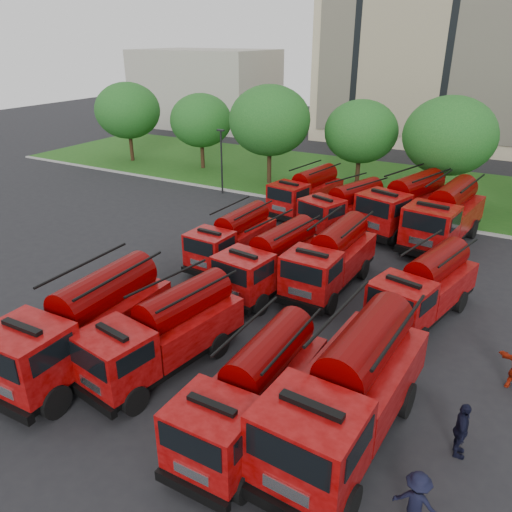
{
  "coord_description": "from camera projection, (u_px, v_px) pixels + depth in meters",
  "views": [
    {
      "loc": [
        11.69,
        -15.55,
        11.84
      ],
      "look_at": [
        0.58,
        4.06,
        1.8
      ],
      "focal_mm": 35.0,
      "sensor_mm": 36.0,
      "label": 1
    }
  ],
  "objects": [
    {
      "name": "ground",
      "position": [
        200.0,
        322.0,
        22.44
      ],
      "size": [
        140.0,
        140.0,
        0.0
      ],
      "primitive_type": "plane",
      "color": "black",
      "rests_on": "ground"
    },
    {
      "name": "lawn",
      "position": [
        375.0,
        183.0,
        43.09
      ],
      "size": [
        70.0,
        16.0,
        0.12
      ],
      "primitive_type": "cube",
      "color": "#194E15",
      "rests_on": "ground"
    },
    {
      "name": "curb",
      "position": [
        342.0,
        209.0,
        36.64
      ],
      "size": [
        70.0,
        0.3,
        0.14
      ],
      "primitive_type": "cube",
      "color": "gray",
      "rests_on": "ground"
    },
    {
      "name": "apartment_building",
      "position": [
        465.0,
        28.0,
        54.56
      ],
      "size": [
        30.0,
        14.18,
        25.0
      ],
      "color": "beige",
      "rests_on": "ground"
    },
    {
      "name": "side_building",
      "position": [
        206.0,
        88.0,
        68.89
      ],
      "size": [
        18.0,
        12.0,
        10.0
      ],
      "primitive_type": "cube",
      "color": "#9F9B8D",
      "rests_on": "ground"
    },
    {
      "name": "tree_0",
      "position": [
        128.0,
        111.0,
        48.69
      ],
      "size": [
        6.3,
        6.3,
        7.7
      ],
      "color": "#382314",
      "rests_on": "ground"
    },
    {
      "name": "tree_1",
      "position": [
        201.0,
        120.0,
        46.08
      ],
      "size": [
        5.71,
        5.71,
        6.98
      ],
      "color": "#382314",
      "rests_on": "ground"
    },
    {
      "name": "tree_2",
      "position": [
        270.0,
        121.0,
        40.95
      ],
      "size": [
        6.72,
        6.72,
        8.22
      ],
      "color": "#382314",
      "rests_on": "ground"
    },
    {
      "name": "tree_3",
      "position": [
        361.0,
        132.0,
        40.06
      ],
      "size": [
        5.88,
        5.88,
        7.19
      ],
      "color": "#382314",
      "rests_on": "ground"
    },
    {
      "name": "tree_4",
      "position": [
        450.0,
        136.0,
        35.5
      ],
      "size": [
        6.55,
        6.55,
        8.01
      ],
      "color": "#382314",
      "rests_on": "ground"
    },
    {
      "name": "lamp_post_0",
      "position": [
        222.0,
        158.0,
        39.44
      ],
      "size": [
        0.6,
        0.25,
        5.11
      ],
      "color": "black",
      "rests_on": "ground"
    },
    {
      "name": "fire_truck_0",
      "position": [
        85.0,
        324.0,
        18.99
      ],
      "size": [
        2.94,
        7.71,
        3.49
      ],
      "rotation": [
        0.0,
        0.0,
        0.02
      ],
      "color": "black",
      "rests_on": "ground"
    },
    {
      "name": "fire_truck_1",
      "position": [
        165.0,
        332.0,
        18.83
      ],
      "size": [
        3.37,
        7.1,
        3.1
      ],
      "rotation": [
        0.0,
        0.0,
        -0.16
      ],
      "color": "black",
      "rests_on": "ground"
    },
    {
      "name": "fire_truck_2",
      "position": [
        253.0,
        391.0,
        15.74
      ],
      "size": [
        2.52,
        6.8,
        3.09
      ],
      "rotation": [
        0.0,
        0.0,
        -0.0
      ],
      "color": "black",
      "rests_on": "ground"
    },
    {
      "name": "fire_truck_3",
      "position": [
        349.0,
        390.0,
        15.34
      ],
      "size": [
        3.28,
        8.12,
        3.63
      ],
      "rotation": [
        0.0,
        0.0,
        -0.06
      ],
      "color": "black",
      "rests_on": "ground"
    },
    {
      "name": "fire_truck_4",
      "position": [
        233.0,
        238.0,
        27.84
      ],
      "size": [
        2.55,
        6.41,
        2.88
      ],
      "rotation": [
        0.0,
        0.0,
        -0.05
      ],
      "color": "black",
      "rests_on": "ground"
    },
    {
      "name": "fire_truck_5",
      "position": [
        271.0,
        260.0,
        24.82
      ],
      "size": [
        3.17,
        7.05,
        3.1
      ],
      "rotation": [
        0.0,
        0.0,
        -0.12
      ],
      "color": "black",
      "rests_on": "ground"
    },
    {
      "name": "fire_truck_6",
      "position": [
        331.0,
        258.0,
        24.94
      ],
      "size": [
        2.75,
        7.05,
        3.17
      ],
      "rotation": [
        0.0,
        0.0,
        -0.03
      ],
      "color": "black",
      "rests_on": "ground"
    },
    {
      "name": "fire_truck_7",
      "position": [
        425.0,
        287.0,
        22.2
      ],
      "size": [
        3.77,
        7.08,
        3.07
      ],
      "rotation": [
        0.0,
        0.0,
        -0.23
      ],
      "color": "black",
      "rests_on": "ground"
    },
    {
      "name": "fire_truck_8",
      "position": [
        307.0,
        192.0,
        35.63
      ],
      "size": [
        3.38,
        7.02,
        3.07
      ],
      "rotation": [
        0.0,
        0.0,
        -0.16
      ],
      "color": "black",
      "rests_on": "ground"
    },
    {
      "name": "fire_truck_9",
      "position": [
        345.0,
        208.0,
        32.25
      ],
      "size": [
        4.4,
        7.18,
        3.1
      ],
      "rotation": [
        0.0,
        0.0,
        -0.33
      ],
      "color": "black",
      "rests_on": "ground"
    },
    {
      "name": "fire_truck_10",
      "position": [
        405.0,
        204.0,
        32.3
      ],
      "size": [
        4.81,
        8.24,
        3.56
      ],
      "rotation": [
        0.0,
        0.0,
        -0.29
      ],
      "color": "black",
      "rests_on": "ground"
    },
    {
      "name": "fire_truck_11",
      "position": [
        445.0,
        215.0,
        30.18
      ],
      "size": [
        3.74,
        8.24,
        3.62
      ],
      "rotation": [
        0.0,
        0.0,
        -0.13
      ],
      "color": "black",
      "rests_on": "ground"
    },
    {
      "name": "firefighter_1",
      "position": [
        122.0,
        392.0,
        18.05
      ],
      "size": [
        0.84,
        0.53,
        1.61
      ],
      "primitive_type": "imported",
      "rotation": [
        0.0,
        0.0,
        0.14
      ],
      "color": "#B9280E",
      "rests_on": "ground"
    },
    {
      "name": "firefighter_2",
      "position": [
        456.0,
        454.0,
        15.37
      ],
      "size": [
        0.81,
        1.21,
        1.9
      ],
      "primitive_type": "imported",
      "rotation": [
        0.0,
        0.0,
        1.74
      ],
      "color": "black",
      "rests_on": "ground"
    },
    {
      "name": "firefighter_4",
      "position": [
        265.0,
        291.0,
        25.13
      ],
      "size": [
        0.95,
        0.87,
        1.62
      ],
      "primitive_type": "imported",
      "rotation": [
        0.0,
        0.0,
        2.56
      ],
      "color": "#B9280E",
      "rests_on": "ground"
    }
  ]
}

